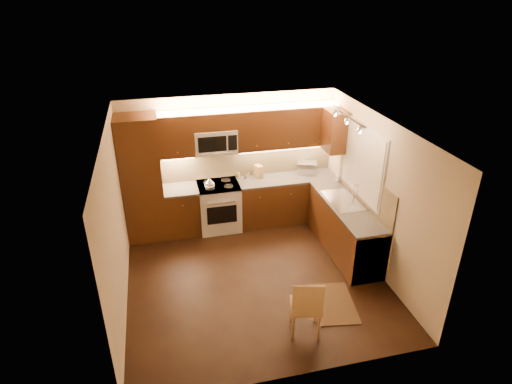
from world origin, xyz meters
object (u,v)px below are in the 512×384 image
object	(u,v)px
knife_block	(258,171)
soap_bottle	(338,177)
toaster_oven	(307,168)
stove	(219,206)
dining_chair	(306,305)
sink	(344,197)
kettle	(210,183)
microwave	(215,141)

from	to	relation	value
knife_block	soap_bottle	xyz separation A→B (m)	(1.43, -0.51, -0.04)
soap_bottle	toaster_oven	bearing A→B (deg)	116.10
toaster_oven	knife_block	xyz separation A→B (m)	(-0.97, 0.02, 0.01)
stove	dining_chair	xyz separation A→B (m)	(0.68, -2.99, -0.01)
sink	toaster_oven	bearing A→B (deg)	99.58
stove	sink	distance (m)	2.35
kettle	soap_bottle	bearing A→B (deg)	-3.81
microwave	toaster_oven	world-z (taller)	microwave
microwave	sink	world-z (taller)	microwave
toaster_oven	stove	bearing A→B (deg)	-154.61
sink	knife_block	world-z (taller)	knife_block
sink	knife_block	xyz separation A→B (m)	(-1.19, 1.30, 0.05)
stove	kettle	bearing A→B (deg)	-142.31
stove	toaster_oven	xyz separation A→B (m)	(1.78, 0.16, 0.55)
sink	knife_block	distance (m)	1.76
soap_bottle	dining_chair	size ratio (longest dim) A/B	0.19
microwave	soap_bottle	distance (m)	2.40
knife_block	soap_bottle	world-z (taller)	knife_block
soap_bottle	knife_block	bearing A→B (deg)	143.41
sink	toaster_oven	world-z (taller)	toaster_oven
microwave	sink	distance (m)	2.48
stove	knife_block	world-z (taller)	knife_block
kettle	soap_bottle	world-z (taller)	kettle
dining_chair	kettle	bearing A→B (deg)	120.08
sink	toaster_oven	distance (m)	1.30
toaster_oven	microwave	bearing A→B (deg)	-158.94
stove	kettle	world-z (taller)	kettle
sink	soap_bottle	world-z (taller)	soap_bottle
toaster_oven	soap_bottle	xyz separation A→B (m)	(0.46, -0.49, -0.03)
stove	microwave	xyz separation A→B (m)	(0.00, 0.14, 1.26)
kettle	toaster_oven	bearing A→B (deg)	9.40
toaster_oven	dining_chair	size ratio (longest dim) A/B	0.41
kettle	soap_bottle	distance (m)	2.42
microwave	knife_block	world-z (taller)	microwave
toaster_oven	knife_block	distance (m)	0.97
soap_bottle	dining_chair	world-z (taller)	soap_bottle
microwave	kettle	xyz separation A→B (m)	(-0.17, -0.27, -0.70)
sink	knife_block	bearing A→B (deg)	132.30
kettle	dining_chair	size ratio (longest dim) A/B	0.23
toaster_oven	sink	bearing A→B (deg)	-60.06
sink	soap_bottle	distance (m)	0.83
sink	kettle	bearing A→B (deg)	155.51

